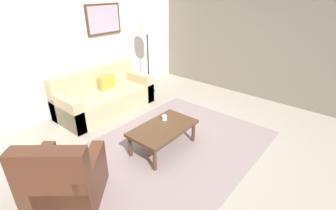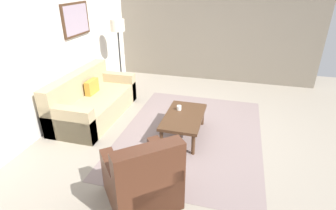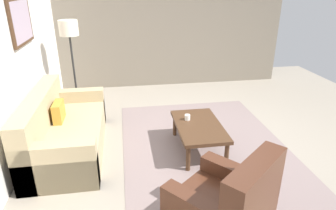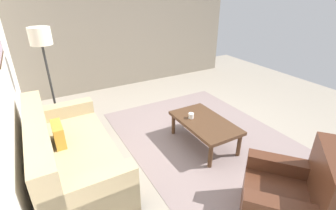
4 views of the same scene
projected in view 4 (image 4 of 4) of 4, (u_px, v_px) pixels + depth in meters
The scene contains 8 objects.
ground_plane at pixel (205, 138), 4.03m from camera, with size 8.00×8.00×0.00m, color gray.
stone_feature_panel at pixel (131, 26), 5.77m from camera, with size 0.12×5.20×2.80m, color slate.
area_rug at pixel (205, 138), 4.03m from camera, with size 3.26×2.43×0.01m, color gray.
couch_main at pixel (67, 157), 3.11m from camera, with size 2.01×0.94×0.88m.
armchair_leather at pixel (293, 205), 2.42m from camera, with size 1.13×1.13×0.95m.
coffee_table at pixel (205, 124), 3.74m from camera, with size 1.10×0.64×0.41m.
cup at pixel (191, 116), 3.78m from camera, with size 0.08×0.08×0.08m, color white.
lamp_standing at pixel (43, 48), 3.72m from camera, with size 0.32×0.32×1.71m.
Camera 4 is at (-2.65, 2.20, 2.25)m, focal length 26.30 mm.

